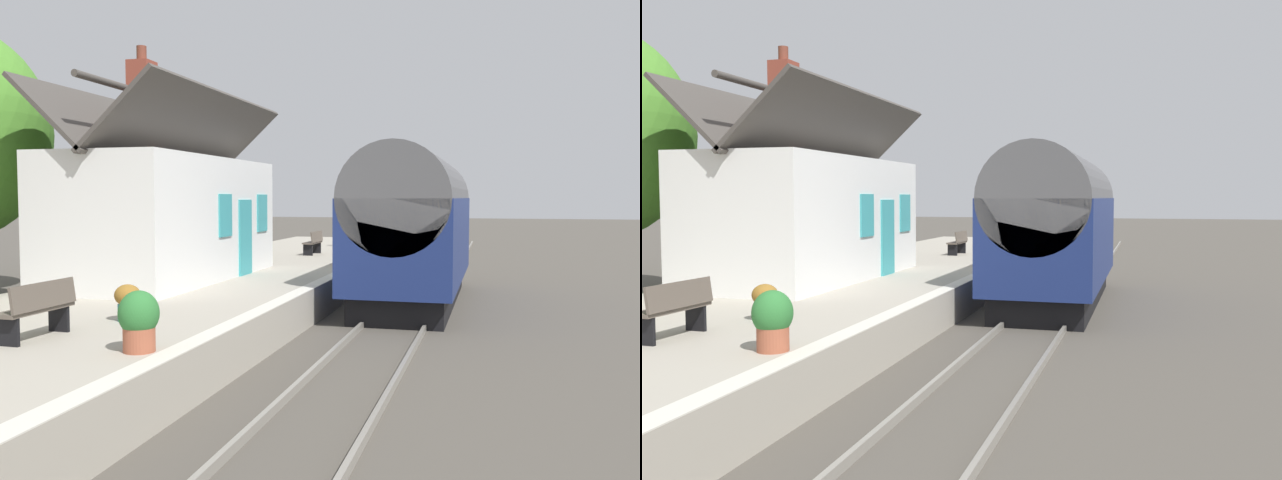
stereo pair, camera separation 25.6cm
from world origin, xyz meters
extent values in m
plane|color=#4C473F|center=(0.00, 0.00, 0.00)|extent=(160.00, 160.00, 0.00)
cube|color=#A39B8C|center=(0.00, 4.28, 0.43)|extent=(32.00, 6.56, 0.86)
cube|color=beige|center=(0.00, 1.18, 0.87)|extent=(32.00, 0.36, 0.02)
cube|color=gray|center=(0.00, -1.62, 0.07)|extent=(52.00, 0.08, 0.14)
cube|color=gray|center=(0.00, -0.18, 0.07)|extent=(52.00, 0.08, 0.14)
cube|color=black|center=(-0.38, -0.90, 0.35)|extent=(7.98, 2.29, 0.70)
cube|color=navy|center=(-0.38, -0.90, 1.85)|extent=(8.67, 2.70, 2.30)
cylinder|color=#515154|center=(-0.38, -0.90, 3.00)|extent=(8.67, 2.65, 2.65)
cube|color=black|center=(-0.38, 0.47, 2.14)|extent=(7.37, 0.03, 0.80)
cylinder|color=black|center=(2.22, -0.90, 0.35)|extent=(0.70, 2.16, 0.70)
cylinder|color=black|center=(-2.98, -0.90, 0.35)|extent=(0.70, 2.16, 0.70)
cube|color=black|center=(3.97, -0.90, 2.25)|extent=(0.04, 2.16, 0.90)
cylinder|color=#F2EDCC|center=(3.99, -0.90, 1.27)|extent=(0.06, 0.24, 0.24)
cube|color=red|center=(4.03, -0.90, 0.82)|extent=(0.16, 2.56, 0.24)
cube|color=white|center=(-3.32, 5.28, 2.46)|extent=(7.48, 3.28, 3.19)
cube|color=#47423D|center=(-3.32, 4.46, 4.82)|extent=(7.98, 1.89, 1.77)
cube|color=#47423D|center=(-3.32, 6.10, 4.82)|extent=(7.98, 1.89, 1.77)
cylinder|color=#47423D|center=(-3.32, 5.28, 5.58)|extent=(7.98, 0.16, 0.16)
cube|color=brown|center=(-4.58, 5.28, 5.20)|extent=(0.56, 0.56, 2.29)
cylinder|color=brown|center=(-4.58, 5.28, 6.52)|extent=(0.24, 0.24, 0.36)
cube|color=teal|center=(-2.00, 3.62, 1.91)|extent=(0.90, 0.06, 2.10)
cube|color=teal|center=(-3.40, 3.62, 2.56)|extent=(0.80, 0.05, 1.10)
cube|color=teal|center=(-0.60, 3.62, 2.56)|extent=(0.80, 0.05, 1.10)
cube|color=brown|center=(4.96, 3.60, 1.31)|extent=(1.41, 0.43, 0.06)
cube|color=brown|center=(4.96, 3.42, 1.54)|extent=(1.40, 0.13, 0.40)
cube|color=black|center=(4.40, 3.62, 1.08)|extent=(0.07, 0.36, 0.44)
cube|color=black|center=(5.52, 3.59, 1.08)|extent=(0.07, 0.36, 0.44)
cube|color=brown|center=(-10.79, 3.65, 1.31)|extent=(1.41, 0.44, 0.06)
cube|color=brown|center=(-10.80, 3.47, 1.54)|extent=(1.40, 0.15, 0.40)
cube|color=black|center=(-11.35, 3.67, 1.08)|extent=(0.07, 0.36, 0.44)
cube|color=black|center=(-10.23, 3.64, 1.08)|extent=(0.07, 0.36, 0.44)
cylinder|color=#9E5138|center=(0.98, 1.62, 1.00)|extent=(0.35, 0.35, 0.28)
ellipsoid|color=#3D8438|center=(0.98, 1.62, 1.27)|extent=(0.36, 0.36, 0.43)
cone|color=#D4224C|center=(0.98, 1.62, 1.39)|extent=(0.09, 0.09, 0.14)
cone|color=black|center=(8.03, 2.35, 1.04)|extent=(0.47, 0.47, 0.35)
cylinder|color=black|center=(8.03, 2.35, 0.89)|extent=(0.26, 0.26, 0.06)
ellipsoid|color=olive|center=(8.03, 2.35, 1.40)|extent=(0.54, 0.54, 0.45)
cylinder|color=#9E5138|center=(-11.17, 1.66, 1.03)|extent=(0.45, 0.45, 0.34)
ellipsoid|color=#2D7233|center=(-11.17, 1.66, 1.40)|extent=(0.57, 0.57, 0.64)
cone|color=#B21D53|center=(-11.17, 1.66, 1.61)|extent=(0.11, 0.11, 0.23)
cylinder|color=teal|center=(-9.12, 3.07, 1.01)|extent=(0.34, 0.34, 0.30)
ellipsoid|color=olive|center=(-9.12, 3.07, 1.32)|extent=(0.45, 0.45, 0.38)
cylinder|color=black|center=(8.06, 1.82, 2.49)|extent=(0.10, 0.10, 3.26)
cylinder|color=black|center=(8.06, 1.82, 3.97)|extent=(0.05, 0.50, 0.05)
cube|color=beige|center=(8.06, 1.82, 4.26)|extent=(0.24, 0.24, 0.32)
cone|color=black|center=(8.06, 1.82, 4.48)|extent=(0.32, 0.32, 0.14)
cylinder|color=black|center=(9.20, 1.67, 1.41)|extent=(0.06, 0.06, 1.10)
cylinder|color=black|center=(9.80, 1.67, 1.41)|extent=(0.06, 0.06, 1.10)
cube|color=maroon|center=(9.50, 1.67, 2.18)|extent=(0.90, 0.06, 0.44)
cube|color=black|center=(9.50, 1.67, 2.18)|extent=(0.96, 0.03, 0.50)
cylinder|color=#4C3828|center=(6.85, 13.26, 1.88)|extent=(0.40, 0.40, 3.76)
ellipsoid|color=#4C8C2D|center=(6.85, 13.26, 5.05)|extent=(3.07, 2.75, 3.68)
camera|label=1|loc=(-19.48, -3.16, 3.02)|focal=37.62mm
camera|label=2|loc=(-19.41, -3.41, 3.02)|focal=37.62mm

